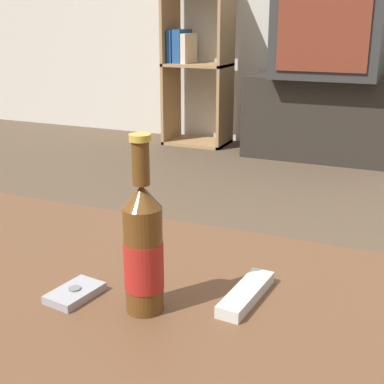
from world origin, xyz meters
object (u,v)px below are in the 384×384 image
object	(u,v)px
television	(332,34)
beer_bottle	(143,249)
bookshelf	(194,61)
cell_phone	(75,293)
tv_stand	(325,118)
remote_control	(246,294)

from	to	relation	value
television	beer_bottle	xyz separation A→B (m)	(0.19, -2.74, -0.25)
bookshelf	cell_phone	distance (m)	2.98
tv_stand	cell_phone	xyz separation A→B (m)	(0.07, -2.75, 0.16)
beer_bottle	television	bearing A→B (deg)	94.01
bookshelf	beer_bottle	distance (m)	3.01
bookshelf	remote_control	size ratio (longest dim) A/B	6.94
beer_bottle	remote_control	world-z (taller)	beer_bottle
tv_stand	bookshelf	distance (m)	0.98
beer_bottle	remote_control	bearing A→B (deg)	34.19
tv_stand	television	world-z (taller)	television
tv_stand	remote_control	size ratio (longest dim) A/B	6.22
beer_bottle	bookshelf	bearing A→B (deg)	111.70
tv_stand	remote_control	distance (m)	2.67
television	remote_control	xyz separation A→B (m)	(0.33, -2.64, -0.34)
tv_stand	beer_bottle	distance (m)	2.76
television	bookshelf	world-z (taller)	bookshelf
tv_stand	cell_phone	distance (m)	2.76
remote_control	tv_stand	bearing A→B (deg)	102.11
cell_phone	remote_control	world-z (taller)	remote_control
tv_stand	cell_phone	bearing A→B (deg)	-88.61
television	bookshelf	xyz separation A→B (m)	(-0.92, 0.06, -0.19)
television	bookshelf	distance (m)	0.94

